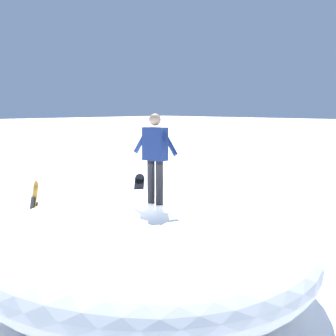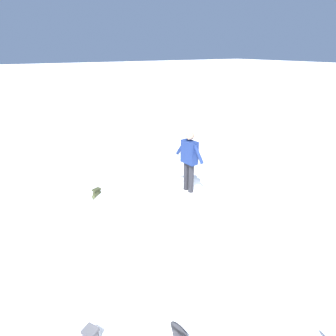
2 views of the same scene
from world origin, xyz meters
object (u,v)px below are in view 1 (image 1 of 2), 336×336
object	(u,v)px
snowboard_primary_upright	(33,210)
backpack_far	(206,231)
snowboarder_standing	(155,152)
snowboard_secondary_upright	(138,203)

from	to	relation	value
snowboard_primary_upright	backpack_far	bearing A→B (deg)	137.94
snowboarder_standing	snowboard_primary_upright	xyz separation A→B (m)	(0.07, -4.65, -1.89)
snowboarder_standing	backpack_far	bearing A→B (deg)	-155.85
snowboard_secondary_upright	backpack_far	xyz separation A→B (m)	(-1.09, 1.61, -0.71)
snowboard_primary_upright	snowboarder_standing	bearing A→B (deg)	90.84
snowboard_secondary_upright	backpack_far	world-z (taller)	snowboard_secondary_upright
snowboard_primary_upright	backpack_far	world-z (taller)	snowboard_primary_upright
snowboard_primary_upright	backpack_far	distance (m)	4.71
snowboard_secondary_upright	snowboarder_standing	bearing A→B (deg)	53.66
backpack_far	snowboard_primary_upright	bearing A→B (deg)	-42.06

